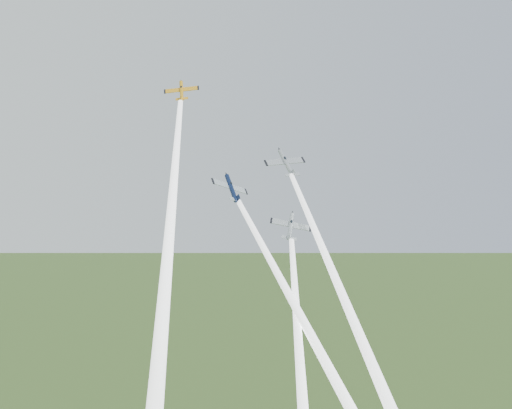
% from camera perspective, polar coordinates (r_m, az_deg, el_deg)
% --- Properties ---
extents(plane_yellow, '(7.92, 7.85, 6.54)m').
position_cam_1_polar(plane_yellow, '(126.64, -6.64, 10.02)').
color(plane_yellow, orange).
extents(smoke_trail_yellow, '(21.18, 42.06, 50.93)m').
position_cam_1_polar(smoke_trail_yellow, '(101.65, -7.75, -3.08)').
color(smoke_trail_yellow, white).
extents(plane_navy, '(8.60, 8.53, 8.98)m').
position_cam_1_polar(plane_navy, '(120.10, -2.21, 1.47)').
color(plane_navy, '#0D193B').
extents(smoke_trail_navy, '(13.62, 48.30, 55.29)m').
position_cam_1_polar(smoke_trail_navy, '(104.87, 6.71, -14.65)').
color(smoke_trail_navy, white).
extents(plane_silver_right, '(9.34, 7.03, 8.27)m').
position_cam_1_polar(plane_silver_right, '(127.27, 2.71, 3.71)').
color(plane_silver_right, '#A6ABB3').
extents(smoke_trail_silver_right, '(3.69, 49.02, 55.20)m').
position_cam_1_polar(smoke_trail_silver_right, '(107.66, 9.22, -11.46)').
color(smoke_trail_silver_right, white).
extents(plane_silver_low, '(10.42, 8.27, 8.10)m').
position_cam_1_polar(plane_silver_low, '(119.44, 3.10, -1.95)').
color(plane_silver_low, '#A4ACB2').
extents(smoke_trail_silver_low, '(20.11, 39.44, 47.71)m').
position_cam_1_polar(smoke_trail_silver_low, '(102.03, 4.16, -17.05)').
color(smoke_trail_silver_low, white).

